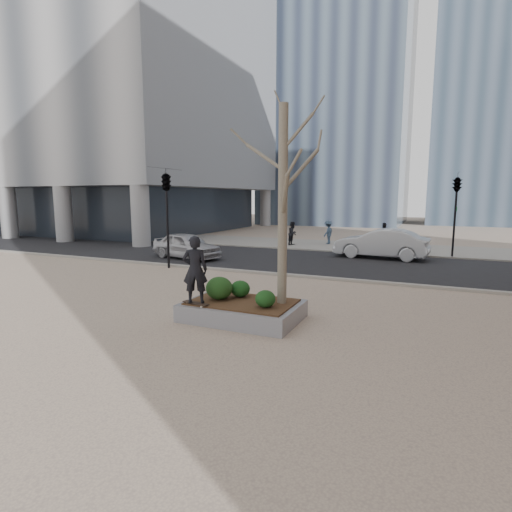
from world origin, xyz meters
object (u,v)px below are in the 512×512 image
at_px(skateboard, 196,304).
at_px(police_car, 187,245).
at_px(skateboarder, 195,270).
at_px(planter, 242,311).

bearing_deg(skateboard, police_car, 136.59).
distance_m(skateboard, skateboarder, 0.91).
bearing_deg(planter, skateboarder, -142.62).
bearing_deg(police_car, skateboarder, -131.76).
distance_m(planter, skateboard, 1.25).
bearing_deg(police_car, planter, -125.39).
height_order(skateboard, police_car, police_car).
height_order(planter, police_car, police_car).
bearing_deg(planter, skateboard, -142.62).
bearing_deg(police_car, skateboard, -131.76).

